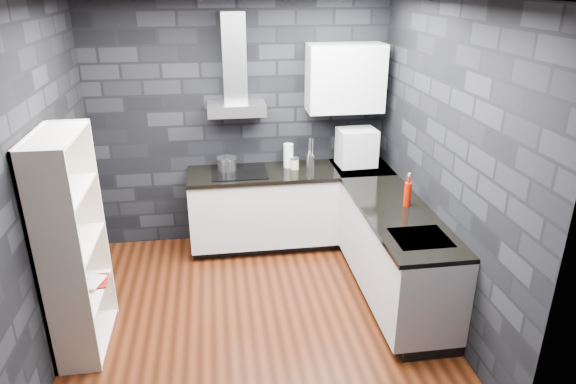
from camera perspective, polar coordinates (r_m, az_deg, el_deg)
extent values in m
plane|color=#411A0B|center=(4.78, -3.47, -13.48)|extent=(3.20, 3.20, 0.00)
cube|color=black|center=(5.68, -5.26, 7.59)|extent=(3.20, 0.05, 2.70)
cube|color=black|center=(2.68, -1.01, -10.41)|extent=(3.20, 0.05, 2.70)
cube|color=black|center=(4.34, -25.83, 0.57)|extent=(0.05, 3.20, 2.70)
cube|color=black|center=(4.54, 17.01, 2.82)|extent=(0.05, 3.20, 2.70)
cube|color=black|center=(5.93, 0.19, -5.14)|extent=(2.18, 0.50, 0.10)
cube|color=black|center=(5.09, 11.90, -10.82)|extent=(0.50, 1.78, 0.10)
cube|color=silver|center=(5.71, 0.26, -1.50)|extent=(2.20, 0.60, 0.76)
cube|color=silver|center=(4.85, 11.86, -6.63)|extent=(0.60, 1.80, 0.76)
cube|color=black|center=(5.55, 0.28, 2.23)|extent=(2.20, 0.62, 0.04)
cube|color=black|center=(4.67, 12.13, -2.35)|extent=(0.62, 1.80, 0.04)
cube|color=black|center=(5.73, 8.21, 2.65)|extent=(0.62, 0.62, 0.04)
cube|color=#ABACB0|center=(5.44, -5.75, 9.18)|extent=(0.60, 0.34, 0.12)
cube|color=#ABACB0|center=(5.41, -6.00, 14.61)|extent=(0.24, 0.20, 0.90)
cube|color=silver|center=(5.54, 6.38, 12.47)|extent=(0.80, 0.35, 0.70)
cube|color=black|center=(5.50, -5.42, 2.23)|extent=(0.58, 0.50, 0.01)
cube|color=#ABACB0|center=(4.25, 14.53, -4.96)|extent=(0.44, 0.40, 0.01)
cylinder|color=silver|center=(5.56, -6.81, 3.11)|extent=(0.26, 0.26, 0.12)
cylinder|color=silver|center=(5.61, 0.05, 4.08)|extent=(0.14, 0.14, 0.26)
cylinder|color=tan|center=(5.57, 0.73, 3.14)|extent=(0.11, 0.11, 0.11)
cylinder|color=silver|center=(5.66, 2.49, 3.54)|extent=(0.12, 0.12, 0.13)
cube|color=#B4B6BB|center=(5.62, 7.62, 4.95)|extent=(0.42, 0.33, 0.40)
cylinder|color=#971101|center=(4.76, 13.13, -0.25)|extent=(0.07, 0.07, 0.22)
cube|color=beige|center=(4.32, -22.78, -5.57)|extent=(0.55, 0.86, 1.80)
imported|color=white|center=(4.21, -23.18, -5.81)|extent=(0.21, 0.21, 0.05)
imported|color=maroon|center=(4.61, -21.68, -8.24)|extent=(0.18, 0.03, 0.24)
imported|color=#B2B2B2|center=(4.58, -21.96, -8.15)|extent=(0.16, 0.06, 0.22)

